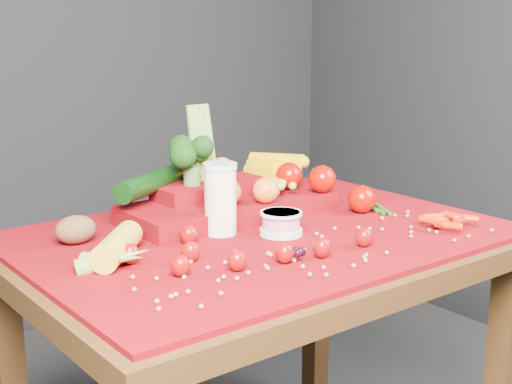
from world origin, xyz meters
TOP-DOWN VIEW (x-y plane):
  - table at (0.00, 0.00)m, footprint 1.10×0.80m
  - red_cloth at (0.00, 0.00)m, footprint 1.05×0.75m
  - milk_glass at (-0.08, 0.04)m, footprint 0.07×0.07m
  - yogurt_bowl at (0.02, -0.04)m, footprint 0.10×0.10m
  - strawberry_scatter at (-0.16, -0.13)m, footprint 0.48×0.28m
  - dark_grape_cluster at (-0.06, -0.19)m, footprint 0.06×0.05m
  - soybean_scatter at (0.00, -0.20)m, footprint 0.84×0.24m
  - corn_ear at (-0.37, -0.01)m, footprint 0.25×0.26m
  - potato at (-0.37, 0.17)m, footprint 0.09×0.07m
  - baby_carrot_pile at (0.35, -0.23)m, footprint 0.18×0.17m
  - green_bean_pile at (0.34, -0.01)m, footprint 0.14×0.12m
  - produce_mound at (0.04, 0.16)m, footprint 0.60×0.38m

SIDE VIEW (x-z plane):
  - table at x=0.00m, z-range 0.28..1.03m
  - red_cloth at x=0.00m, z-range 0.75..0.76m
  - soybean_scatter at x=0.00m, z-range 0.76..0.77m
  - green_bean_pile at x=0.34m, z-range 0.76..0.77m
  - dark_grape_cluster at x=-0.06m, z-range 0.76..0.79m
  - baby_carrot_pile at x=0.35m, z-range 0.76..0.79m
  - corn_ear at x=-0.37m, z-range 0.76..0.81m
  - strawberry_scatter at x=-0.16m, z-range 0.76..0.81m
  - yogurt_bowl at x=0.02m, z-range 0.76..0.82m
  - potato at x=-0.37m, z-range 0.76..0.82m
  - produce_mound at x=0.04m, z-range 0.69..0.95m
  - milk_glass at x=-0.08m, z-range 0.77..0.93m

